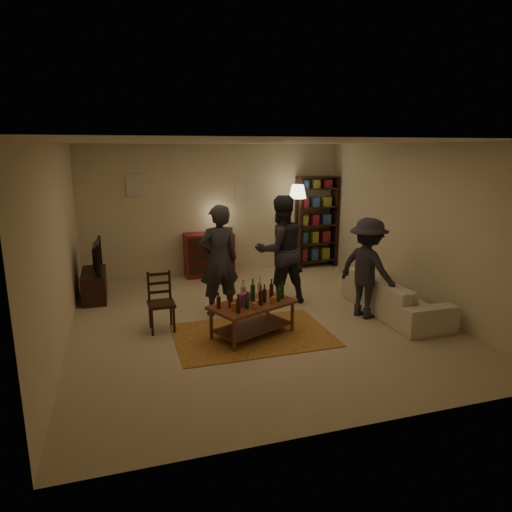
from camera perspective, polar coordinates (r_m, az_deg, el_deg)
name	(u,v)px	position (r m, az deg, el deg)	size (l,w,h in m)	color
floor	(256,319)	(7.22, 0.04, -7.89)	(6.00, 6.00, 0.00)	#C6B793
room_shell	(183,188)	(9.54, -9.07, 8.36)	(6.00, 6.00, 6.00)	beige
rug	(253,335)	(6.63, -0.42, -9.83)	(2.20, 1.50, 0.01)	brown
coffee_table	(252,307)	(6.47, -0.45, -6.42)	(1.34, 1.07, 0.82)	brown
dining_chair	(161,300)	(6.83, -11.84, -5.36)	(0.39, 0.39, 0.88)	black
tv_stand	(94,278)	(8.54, -19.58, -2.58)	(0.40, 1.00, 1.06)	black
dresser	(209,253)	(9.56, -5.84, 0.34)	(1.00, 0.50, 1.36)	maroon
bookshelf	(316,221)	(10.25, 7.53, 4.36)	(0.90, 0.34, 2.02)	black
floor_lamp	(297,198)	(9.68, 5.21, 7.25)	(0.36, 0.36, 1.87)	black
sofa	(394,295)	(7.69, 16.88, -4.73)	(2.08, 0.81, 0.61)	beige
person_left	(219,260)	(7.20, -4.67, -0.56)	(0.65, 0.42, 1.78)	#2A2A32
person_right	(280,250)	(7.74, 3.04, 0.75)	(0.90, 0.70, 1.86)	#26252C
person_by_sofa	(367,268)	(7.31, 13.77, -1.49)	(1.02, 0.59, 1.58)	#25242B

